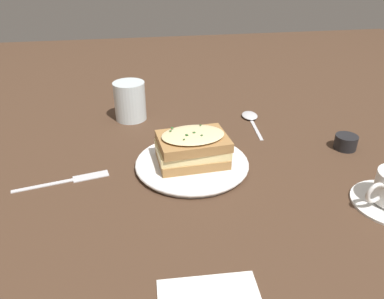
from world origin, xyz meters
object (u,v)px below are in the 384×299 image
object	(u,v)px
spoon	(250,117)
condiment_pot	(346,142)
sandwich	(192,148)
fork	(73,179)
water_glass	(130,101)
dinner_plate	(192,164)

from	to	relation	value
spoon	condiment_pot	bearing A→B (deg)	-44.92
sandwich	fork	distance (m)	0.24
fork	spoon	size ratio (longest dim) A/B	1.10
sandwich	spoon	bearing A→B (deg)	-131.88
sandwich	water_glass	bearing A→B (deg)	-65.87
dinner_plate	sandwich	xyz separation A→B (m)	(-0.00, 0.00, 0.04)
fork	sandwich	bearing A→B (deg)	80.56
dinner_plate	sandwich	distance (m)	0.04
sandwich	spoon	xyz separation A→B (m)	(-0.19, -0.21, -0.04)
fork	spoon	world-z (taller)	spoon
spoon	fork	bearing A→B (deg)	-147.71
water_glass	fork	bearing A→B (deg)	66.53
dinner_plate	fork	distance (m)	0.24
water_glass	condiment_pot	xyz separation A→B (m)	(-0.47, 0.24, -0.03)
spoon	condiment_pot	distance (m)	0.25
sandwich	water_glass	size ratio (longest dim) A/B	1.49
dinner_plate	water_glass	bearing A→B (deg)	-66.02
sandwich	fork	bearing A→B (deg)	2.47
fork	spoon	xyz separation A→B (m)	(-0.42, -0.22, 0.00)
spoon	water_glass	bearing A→B (deg)	175.18
sandwich	condiment_pot	size ratio (longest dim) A/B	2.98
water_glass	dinner_plate	bearing A→B (deg)	113.98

